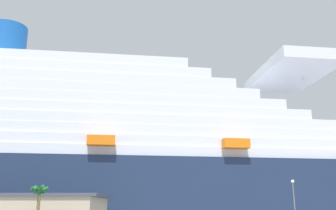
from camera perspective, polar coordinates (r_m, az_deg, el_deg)
cruise_ship at (r=132.35m, az=-11.40°, el=-7.46°), size 273.33×48.71×71.27m
palm_tree at (r=73.95m, az=-18.31°, el=-12.41°), size 3.27×2.91×8.42m
street_lamp at (r=68.69m, az=17.94°, el=-12.98°), size 0.56×0.56×8.85m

